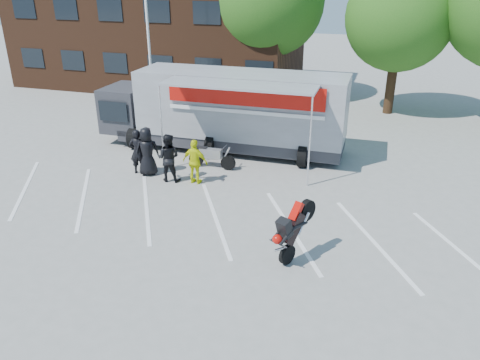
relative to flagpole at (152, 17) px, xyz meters
The scene contains 13 objects.
ground 12.83m from the flagpole, 58.02° to the right, with size 100.00×100.00×0.00m, color gray.
parking_bay_lines 12.06m from the flagpole, 55.25° to the right, with size 18.00×5.00×0.01m, color white.
office_building 8.97m from the flagpole, 115.15° to the left, with size 18.00×8.00×7.00m, color #472717.
flagpole is the anchor object (origin of this frame).
tree_left 7.37m from the flagpole, 54.72° to the left, with size 6.12×6.12×8.64m.
tree_mid 12.31m from the flagpole, 23.97° to the left, with size 5.44×5.44×7.68m.
transporter_truck 7.70m from the flagpole, 31.97° to the right, with size 10.47×5.05×3.33m, color #9B9DA3, non-canonical shape.
parked_motorcycle 8.78m from the flagpole, 46.79° to the right, with size 0.65×1.94×1.02m, color #AFAFB4, non-canonical shape.
stunt_bike_rider 14.82m from the flagpole, 47.64° to the right, with size 0.72×1.53×1.80m, color black, non-canonical shape.
spectator_leather_a 8.27m from the flagpole, 66.44° to the right, with size 0.90×0.59×1.84m, color black.
spectator_leather_b 8.16m from the flagpole, 69.38° to the right, with size 0.63×0.42×1.74m, color black.
spectator_leather_c 8.88m from the flagpole, 60.61° to the right, with size 0.86×0.67×1.78m, color black.
spectator_hivis 9.34m from the flagpole, 54.27° to the right, with size 0.96×0.40×1.65m, color #DEE90C.
Camera 1 is at (4.83, -11.04, 7.01)m, focal length 35.00 mm.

